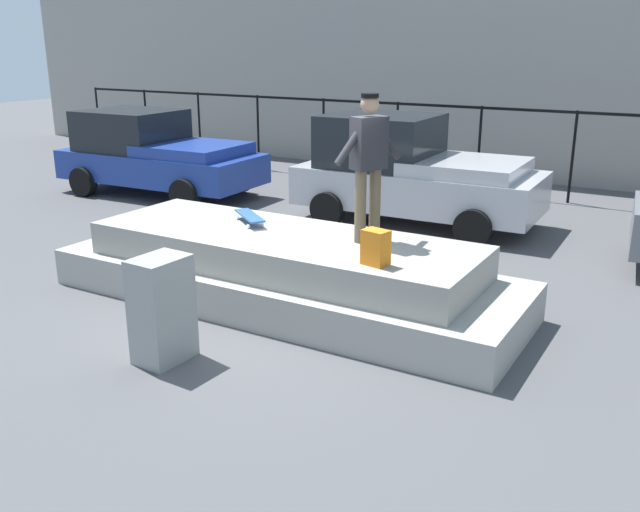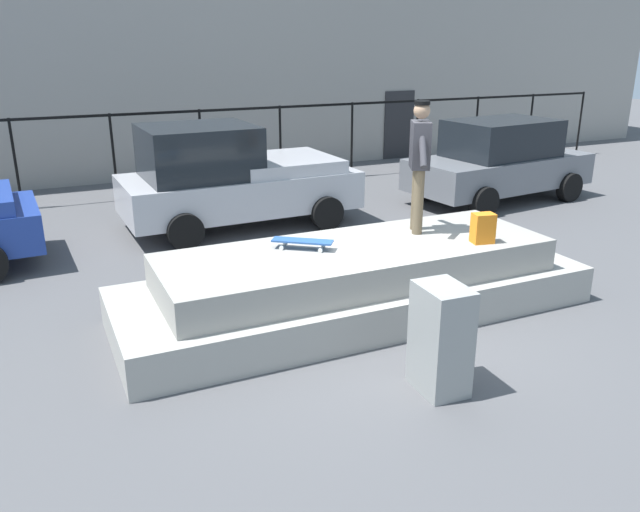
{
  "view_description": "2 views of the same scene",
  "coord_description": "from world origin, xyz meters",
  "px_view_note": "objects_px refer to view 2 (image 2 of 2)",
  "views": [
    {
      "loc": [
        4.72,
        -6.6,
        3.3
      ],
      "look_at": [
        0.04,
        1.33,
        0.41
      ],
      "focal_mm": 38.66,
      "sensor_mm": 36.0,
      "label": 1
    },
    {
      "loc": [
        -3.74,
        -6.41,
        3.49
      ],
      "look_at": [
        0.07,
        1.84,
        0.36
      ],
      "focal_mm": 35.65,
      "sensor_mm": 36.0,
      "label": 2
    }
  ],
  "objects_px": {
    "backpack": "(483,228)",
    "car_silver_pickup_mid": "(231,177)",
    "utility_box": "(441,339)",
    "skateboarder": "(420,158)",
    "car_grey_sedan_far": "(500,161)",
    "skateboard": "(302,241)"
  },
  "relations": [
    {
      "from": "car_silver_pickup_mid",
      "to": "car_grey_sedan_far",
      "type": "bearing_deg",
      "value": -4.73
    },
    {
      "from": "skateboard",
      "to": "backpack",
      "type": "height_order",
      "value": "backpack"
    },
    {
      "from": "skateboarder",
      "to": "car_grey_sedan_far",
      "type": "bearing_deg",
      "value": 39.45
    },
    {
      "from": "backpack",
      "to": "utility_box",
      "type": "distance_m",
      "value": 2.4
    },
    {
      "from": "car_grey_sedan_far",
      "to": "skateboarder",
      "type": "bearing_deg",
      "value": -140.55
    },
    {
      "from": "skateboarder",
      "to": "car_grey_sedan_far",
      "type": "xyz_separation_m",
      "value": [
        4.73,
        3.89,
        -1.06
      ]
    },
    {
      "from": "backpack",
      "to": "skateboarder",
      "type": "bearing_deg",
      "value": -45.89
    },
    {
      "from": "skateboard",
      "to": "car_silver_pickup_mid",
      "type": "distance_m",
      "value": 4.47
    },
    {
      "from": "skateboarder",
      "to": "car_grey_sedan_far",
      "type": "relative_size",
      "value": 0.4
    },
    {
      "from": "skateboard",
      "to": "backpack",
      "type": "relative_size",
      "value": 1.88
    },
    {
      "from": "skateboard",
      "to": "car_grey_sedan_far",
      "type": "distance_m",
      "value": 7.59
    },
    {
      "from": "car_silver_pickup_mid",
      "to": "car_grey_sedan_far",
      "type": "distance_m",
      "value": 6.07
    },
    {
      "from": "car_grey_sedan_far",
      "to": "utility_box",
      "type": "height_order",
      "value": "car_grey_sedan_far"
    },
    {
      "from": "skateboarder",
      "to": "car_silver_pickup_mid",
      "type": "height_order",
      "value": "skateboarder"
    },
    {
      "from": "skateboarder",
      "to": "utility_box",
      "type": "relative_size",
      "value": 1.55
    },
    {
      "from": "skateboard",
      "to": "utility_box",
      "type": "height_order",
      "value": "utility_box"
    },
    {
      "from": "skateboarder",
      "to": "backpack",
      "type": "height_order",
      "value": "skateboarder"
    },
    {
      "from": "car_silver_pickup_mid",
      "to": "utility_box",
      "type": "height_order",
      "value": "car_silver_pickup_mid"
    },
    {
      "from": "backpack",
      "to": "car_silver_pickup_mid",
      "type": "relative_size",
      "value": 0.09
    },
    {
      "from": "backpack",
      "to": "car_silver_pickup_mid",
      "type": "distance_m",
      "value": 5.51
    },
    {
      "from": "skateboarder",
      "to": "car_silver_pickup_mid",
      "type": "distance_m",
      "value": 4.69
    },
    {
      "from": "utility_box",
      "to": "car_silver_pickup_mid",
      "type": "bearing_deg",
      "value": 93.72
    }
  ]
}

